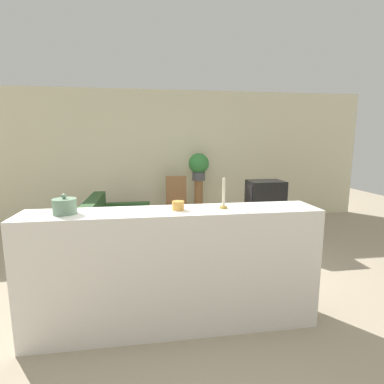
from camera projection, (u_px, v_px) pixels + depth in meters
ground_plane at (171, 303)px, 3.14m from camera, size 14.00×14.00×0.00m
wall_back at (157, 157)px, 6.25m from camera, size 9.00×0.06×2.70m
couch at (115, 233)px, 4.63m from camera, size 0.99×1.90×0.78m
tv_stand at (264, 228)px, 4.97m from camera, size 0.96×0.45×0.49m
television at (265, 197)px, 4.88m from camera, size 0.58×0.43×0.55m
wooden_chair at (177, 201)px, 5.72m from camera, size 0.44×0.44×1.01m
plant_stand at (199, 202)px, 6.05m from camera, size 0.17×0.17×0.90m
potted_plant at (199, 165)px, 5.92m from camera, size 0.41×0.41×0.54m
foreground_counter at (174, 270)px, 2.66m from camera, size 2.56×0.44×1.09m
decorative_bowl at (65, 206)px, 2.43m from camera, size 0.19×0.19×0.17m
candle_jar at (178, 206)px, 2.57m from camera, size 0.11×0.11×0.08m
candlestick at (224, 198)px, 2.62m from camera, size 0.07×0.07×0.27m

